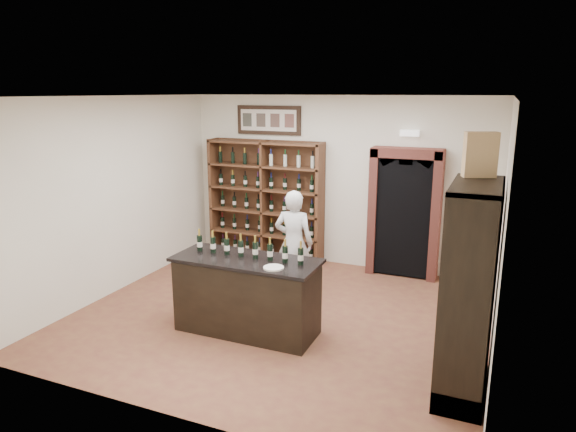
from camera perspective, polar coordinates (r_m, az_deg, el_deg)
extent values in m
plane|color=brown|center=(7.33, -0.90, -11.00)|extent=(5.50, 5.50, 0.00)
plane|color=white|center=(6.66, -0.99, 13.16)|extent=(5.50, 5.50, 0.00)
cube|color=white|center=(9.14, 5.40, 3.80)|extent=(5.50, 0.04, 3.00)
cube|color=white|center=(8.32, -18.57, 2.15)|extent=(0.04, 5.00, 3.00)
cube|color=white|center=(6.29, 22.66, -1.77)|extent=(0.04, 5.00, 3.00)
cube|color=#57341E|center=(9.65, -2.09, 1.96)|extent=(2.20, 0.02, 2.20)
cube|color=#57341E|center=(9.99, -8.11, 2.24)|extent=(0.06, 0.38, 2.20)
cube|color=#57341E|center=(9.09, 3.56, 1.21)|extent=(0.06, 0.38, 2.20)
cube|color=#57341E|center=(9.49, -2.54, 1.76)|extent=(0.04, 0.38, 2.20)
cube|color=#57341E|center=(9.76, -2.48, -4.34)|extent=(2.18, 0.38, 0.04)
cube|color=#57341E|center=(9.64, -2.50, -1.94)|extent=(2.18, 0.38, 0.04)
cube|color=#57341E|center=(9.53, -2.53, 0.51)|extent=(2.18, 0.38, 0.03)
cube|color=#57341E|center=(9.45, -2.56, 3.01)|extent=(2.18, 0.38, 0.04)
cube|color=#57341E|center=(9.38, -2.58, 5.56)|extent=(2.18, 0.38, 0.04)
cube|color=#57341E|center=(9.33, -2.61, 8.14)|extent=(2.18, 0.38, 0.04)
cube|color=black|center=(9.46, -2.16, 10.59)|extent=(1.25, 0.04, 0.52)
cube|color=black|center=(8.78, 12.81, 0.14)|extent=(0.97, 0.29, 2.05)
cube|color=#97453A|center=(8.86, 9.51, 0.55)|extent=(0.14, 0.35, 2.15)
cube|color=#97453A|center=(8.69, 16.13, -0.07)|extent=(0.14, 0.35, 2.15)
cube|color=#97453A|center=(8.58, 13.15, 6.84)|extent=(1.15, 0.35, 0.16)
cube|color=white|center=(8.66, 13.38, 8.95)|extent=(0.30, 0.10, 0.10)
cube|color=black|center=(6.73, -4.58, -9.02)|extent=(1.80, 0.70, 0.94)
cube|color=black|center=(6.55, -4.66, -4.90)|extent=(1.88, 0.78, 0.04)
cylinder|color=black|center=(6.90, -9.80, -2.98)|extent=(0.07, 0.07, 0.21)
cylinder|color=beige|center=(6.90, -9.79, -3.10)|extent=(0.07, 0.07, 0.07)
cylinder|color=#B28F2F|center=(6.86, -9.85, -1.78)|extent=(0.03, 0.03, 0.09)
cylinder|color=black|center=(6.80, -8.33, -3.19)|extent=(0.07, 0.07, 0.21)
cylinder|color=beige|center=(6.80, -8.33, -3.31)|extent=(0.07, 0.07, 0.07)
cylinder|color=#B28F2F|center=(6.75, -8.37, -1.97)|extent=(0.03, 0.03, 0.09)
cylinder|color=black|center=(6.69, -6.82, -3.40)|extent=(0.07, 0.07, 0.21)
cylinder|color=beige|center=(6.70, -6.81, -3.52)|extent=(0.07, 0.07, 0.07)
cylinder|color=#B28F2F|center=(6.65, -6.85, -2.17)|extent=(0.03, 0.03, 0.09)
cylinder|color=black|center=(6.60, -5.26, -3.62)|extent=(0.07, 0.07, 0.21)
cylinder|color=beige|center=(6.60, -5.26, -3.74)|extent=(0.07, 0.07, 0.07)
cylinder|color=#B28F2F|center=(6.56, -5.29, -2.36)|extent=(0.03, 0.03, 0.09)
cylinder|color=black|center=(6.51, -3.66, -3.83)|extent=(0.07, 0.07, 0.21)
cylinder|color=beige|center=(6.51, -3.66, -3.96)|extent=(0.07, 0.07, 0.07)
cylinder|color=#B28F2F|center=(6.46, -3.68, -2.57)|extent=(0.03, 0.03, 0.09)
cylinder|color=black|center=(6.42, -2.01, -4.05)|extent=(0.07, 0.07, 0.21)
cylinder|color=beige|center=(6.43, -2.01, -4.18)|extent=(0.07, 0.07, 0.07)
cylinder|color=#B28F2F|center=(6.38, -2.02, -2.77)|extent=(0.03, 0.03, 0.09)
cylinder|color=black|center=(6.34, -0.32, -4.28)|extent=(0.07, 0.07, 0.21)
cylinder|color=beige|center=(6.35, -0.32, -4.41)|extent=(0.07, 0.07, 0.07)
cylinder|color=#B28F2F|center=(6.30, -0.32, -2.98)|extent=(0.03, 0.03, 0.09)
cylinder|color=black|center=(6.27, 1.42, -4.50)|extent=(0.07, 0.07, 0.21)
cylinder|color=beige|center=(6.27, 1.41, -4.63)|extent=(0.07, 0.07, 0.07)
cylinder|color=#B28F2F|center=(6.22, 1.42, -3.19)|extent=(0.03, 0.03, 0.09)
cube|color=black|center=(5.55, 21.84, -8.05)|extent=(0.02, 1.20, 2.20)
cube|color=black|center=(5.02, 18.99, -10.13)|extent=(0.48, 0.04, 2.20)
cube|color=black|center=(6.10, 19.82, -5.92)|extent=(0.48, 0.04, 2.20)
cube|color=black|center=(5.27, 20.38, 3.19)|extent=(0.48, 1.20, 0.04)
cube|color=black|center=(5.97, 18.67, -16.62)|extent=(0.48, 1.20, 0.24)
cube|color=black|center=(5.86, 18.85, -14.67)|extent=(0.48, 1.16, 0.03)
cube|color=black|center=(5.63, 19.29, -9.72)|extent=(0.48, 1.16, 0.03)
cube|color=black|center=(5.44, 19.74, -4.38)|extent=(0.48, 1.16, 0.03)
imported|color=silver|center=(7.81, 0.64, -3.01)|extent=(0.64, 0.46, 1.64)
cylinder|color=beige|center=(6.16, -1.62, -5.77)|extent=(0.25, 0.25, 0.02)
cube|color=tan|center=(5.63, 20.59, 6.39)|extent=(0.35, 0.24, 0.46)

